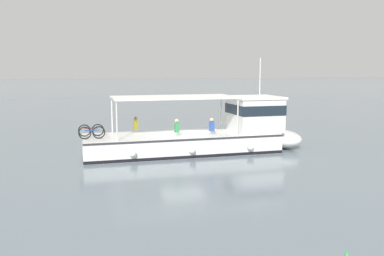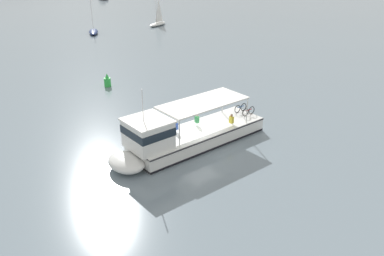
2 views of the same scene
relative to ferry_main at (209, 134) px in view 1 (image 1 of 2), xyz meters
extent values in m
plane|color=slate|center=(1.45, -0.28, -1.02)|extent=(400.00, 400.00, 0.00)
cube|color=white|center=(1.62, 0.04, -0.47)|extent=(10.88, 3.49, 1.10)
ellipsoid|color=white|center=(-4.58, -0.13, -0.47)|extent=(2.28, 3.00, 1.01)
cube|color=black|center=(1.62, 0.04, -0.92)|extent=(10.88, 3.53, 0.16)
cube|color=#2D2D33|center=(1.62, 0.04, 0.00)|extent=(10.88, 3.55, 0.10)
cube|color=white|center=(-2.78, -0.08, 1.03)|extent=(2.67, 2.79, 1.90)
cube|color=#19232D|center=(-2.78, -0.08, 1.37)|extent=(2.72, 2.86, 0.56)
cube|color=white|center=(-2.78, -0.08, 2.04)|extent=(2.84, 2.95, 0.12)
cube|color=white|center=(2.07, 0.05, 2.13)|extent=(6.78, 3.13, 0.10)
cylinder|color=silver|center=(-1.15, -1.40, 1.08)|extent=(0.08, 0.08, 2.00)
cylinder|color=silver|center=(-1.22, 1.32, 1.08)|extent=(0.08, 0.08, 2.00)
cylinder|color=silver|center=(5.35, -1.22, 1.08)|extent=(0.08, 0.08, 2.00)
cylinder|color=silver|center=(5.28, 1.50, 1.08)|extent=(0.08, 0.08, 2.00)
cylinder|color=silver|center=(-3.08, -0.09, 3.20)|extent=(0.06, 0.06, 2.20)
sphere|color=white|center=(-1.83, 1.73, -0.52)|extent=(0.36, 0.36, 0.36)
sphere|color=white|center=(1.47, 1.82, -0.52)|extent=(0.36, 0.36, 0.36)
sphere|color=white|center=(4.57, 1.90, -0.52)|extent=(0.36, 0.36, 0.36)
torus|color=black|center=(6.18, -0.29, 0.41)|extent=(0.66, 0.08, 0.66)
torus|color=black|center=(6.88, -0.27, 0.41)|extent=(0.66, 0.08, 0.66)
cylinder|color=maroon|center=(6.53, -0.28, 0.53)|extent=(0.70, 0.08, 0.06)
torus|color=black|center=(6.15, 0.61, 0.41)|extent=(0.66, 0.08, 0.66)
torus|color=black|center=(6.85, 0.63, 0.41)|extent=(0.66, 0.08, 0.66)
cylinder|color=#1E478C|center=(6.50, 0.62, 0.53)|extent=(0.70, 0.08, 0.06)
cube|color=yellow|center=(4.06, -0.91, 0.54)|extent=(0.23, 0.33, 0.52)
sphere|color=#9E7051|center=(4.06, -0.91, 0.91)|extent=(0.20, 0.20, 0.20)
cube|color=#338C4C|center=(2.05, 0.75, 0.54)|extent=(0.23, 0.33, 0.52)
sphere|color=beige|center=(2.05, 0.75, 0.91)|extent=(0.20, 0.20, 0.20)
cube|color=#2D4CA5|center=(0.08, 0.75, 0.54)|extent=(0.23, 0.33, 0.52)
sphere|color=beige|center=(0.08, 0.75, 0.91)|extent=(0.20, 0.20, 0.20)
camera|label=1|loc=(6.69, 22.28, 3.65)|focal=38.65mm
camera|label=2|loc=(-15.12, -20.90, 12.66)|focal=37.29mm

